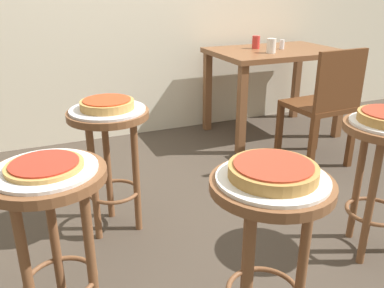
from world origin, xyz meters
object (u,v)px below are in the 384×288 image
at_px(pizza_foreground, 273,171).
at_px(stool_rear, 110,143).
at_px(serving_plate_foreground, 272,179).
at_px(serving_plate_rear, 108,110).
at_px(pizza_rear, 107,104).
at_px(stool_foreground, 269,225).
at_px(cup_far_edge, 256,42).
at_px(condiment_shaker, 282,44).
at_px(pizza_leftside, 44,165).
at_px(stool_middle, 384,159).
at_px(wooden_chair, 325,103).
at_px(dining_table, 275,63).
at_px(cup_near_edge, 271,46).
at_px(serving_plate_leftside, 45,170).
at_px(stool_leftside, 52,215).

xyz_separation_m(pizza_foreground, stool_rear, (-0.32, 0.96, -0.20)).
distance_m(serving_plate_foreground, serving_plate_rear, 1.01).
bearing_deg(pizza_rear, stool_foreground, -71.50).
distance_m(pizza_foreground, cup_far_edge, 2.34).
relative_size(serving_plate_foreground, pizza_foreground, 1.27).
distance_m(stool_rear, condiment_shaker, 1.95).
bearing_deg(condiment_shaker, pizza_leftside, -142.05).
height_order(pizza_foreground, pizza_leftside, pizza_foreground).
bearing_deg(serving_plate_foreground, stool_rear, 108.50).
distance_m(serving_plate_foreground, pizza_rear, 1.01).
bearing_deg(pizza_leftside, pizza_rear, 60.72).
bearing_deg(condiment_shaker, pizza_rear, -150.01).
relative_size(stool_middle, wooden_chair, 0.78).
height_order(dining_table, cup_near_edge, cup_near_edge).
bearing_deg(dining_table, stool_middle, -106.79).
relative_size(pizza_foreground, condiment_shaker, 3.75).
relative_size(dining_table, cup_far_edge, 10.04).
distance_m(serving_plate_leftside, cup_near_edge, 2.31).
xyz_separation_m(serving_plate_foreground, wooden_chair, (1.23, 1.19, -0.20)).
bearing_deg(cup_near_edge, dining_table, 44.79).
height_order(cup_near_edge, wooden_chair, wooden_chair).
height_order(stool_middle, stool_leftside, same).
xyz_separation_m(stool_foreground, pizza_rear, (-0.32, 0.96, 0.20)).
height_order(serving_plate_foreground, wooden_chair, wooden_chair).
bearing_deg(cup_near_edge, stool_leftside, -141.79).
relative_size(pizza_foreground, serving_plate_leftside, 0.82).
distance_m(serving_plate_rear, cup_far_edge, 1.83).
distance_m(stool_foreground, pizza_rear, 1.03).
xyz_separation_m(stool_leftside, cup_far_edge, (1.82, 1.67, 0.29)).
relative_size(stool_leftside, pizza_rear, 2.54).
xyz_separation_m(pizza_foreground, cup_far_edge, (1.16, 2.02, 0.09)).
height_order(stool_foreground, cup_far_edge, cup_far_edge).
distance_m(dining_table, cup_far_edge, 0.23).
bearing_deg(wooden_chair, serving_plate_leftside, -156.07).
height_order(pizza_foreground, wooden_chair, wooden_chair).
height_order(dining_table, condiment_shaker, condiment_shaker).
relative_size(serving_plate_leftside, cup_near_edge, 3.10).
xyz_separation_m(stool_rear, wooden_chair, (1.55, 0.24, -0.03)).
relative_size(condiment_shaker, wooden_chair, 0.09).
xyz_separation_m(stool_middle, cup_near_edge, (0.36, 1.52, 0.29)).
distance_m(stool_middle, dining_table, 1.73).
bearing_deg(pizza_leftside, cup_far_edge, 42.54).
bearing_deg(serving_plate_rear, cup_far_edge, 35.76).
xyz_separation_m(stool_middle, stool_leftside, (-1.45, 0.09, 0.00)).
xyz_separation_m(stool_foreground, serving_plate_rear, (-0.32, 0.96, 0.17)).
xyz_separation_m(stool_foreground, pizza_leftside, (-0.66, 0.35, 0.19)).
bearing_deg(pizza_rear, serving_plate_leftside, -119.28).
distance_m(serving_plate_foreground, condiment_shaker, 2.35).
distance_m(stool_foreground, wooden_chair, 1.72).
height_order(serving_plate_foreground, stool_leftside, serving_plate_foreground).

